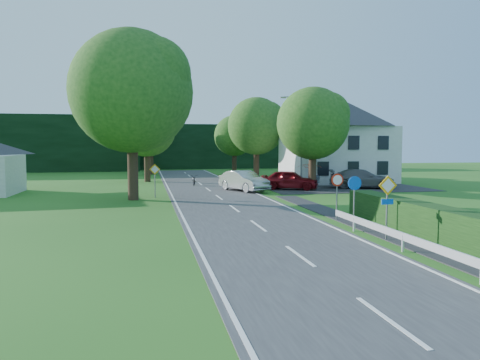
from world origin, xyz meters
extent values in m
plane|color=#225518|center=(0.00, 0.00, 0.00)|extent=(160.00, 160.00, 0.00)
cube|color=#363639|center=(0.00, 20.00, 0.02)|extent=(7.00, 80.00, 0.04)
cube|color=black|center=(12.00, 33.00, 0.02)|extent=(14.00, 16.00, 0.04)
cube|color=white|center=(-3.25, 20.00, 0.04)|extent=(0.12, 80.00, 0.01)
cube|color=white|center=(3.25, 20.00, 0.04)|extent=(0.12, 80.00, 0.01)
cube|color=black|center=(8.00, 66.00, 3.50)|extent=(30.00, 5.00, 7.00)
cube|color=silver|center=(14.00, 36.00, 2.80)|extent=(10.00, 8.00, 5.60)
pyramid|color=#28282D|center=(14.00, 36.00, 7.10)|extent=(10.60, 8.40, 3.00)
cylinder|color=slate|center=(8.20, 30.00, 4.00)|extent=(0.16, 0.16, 8.00)
cylinder|color=slate|center=(7.40, 30.00, 7.90)|extent=(1.70, 0.10, 0.10)
cube|color=slate|center=(6.50, 30.00, 7.85)|extent=(0.50, 0.18, 0.12)
cylinder|color=slate|center=(4.30, 8.00, 1.20)|extent=(0.07, 0.07, 2.40)
cube|color=#FFAB0D|center=(4.30, 7.97, 2.20)|extent=(0.78, 0.04, 0.78)
cube|color=white|center=(4.30, 7.97, 2.20)|extent=(0.57, 0.05, 0.57)
cube|color=blue|center=(4.30, 7.97, 1.55)|extent=(0.50, 0.04, 0.22)
cylinder|color=slate|center=(4.30, 11.00, 1.10)|extent=(0.07, 0.07, 2.20)
cylinder|color=blue|center=(4.30, 10.97, 2.05)|extent=(0.64, 0.04, 0.64)
cylinder|color=slate|center=(4.30, 13.00, 1.10)|extent=(0.07, 0.07, 2.20)
cylinder|color=red|center=(4.30, 12.97, 2.05)|extent=(0.64, 0.04, 0.64)
cylinder|color=white|center=(4.30, 12.95, 2.05)|extent=(0.48, 0.04, 0.48)
cylinder|color=slate|center=(-4.50, 25.00, 1.10)|extent=(0.07, 0.07, 2.20)
cube|color=#FFAB0D|center=(-4.50, 24.97, 2.05)|extent=(0.78, 0.04, 0.78)
cube|color=white|center=(-4.50, 24.97, 2.05)|extent=(0.57, 0.05, 0.57)
imported|color=#A2A1A6|center=(2.69, 28.22, 0.86)|extent=(3.66, 5.27, 1.65)
imported|color=black|center=(-0.75, 34.26, 0.53)|extent=(0.90, 1.95, 0.99)
imported|color=maroon|center=(6.78, 28.84, 0.86)|extent=(5.16, 3.81, 1.63)
imported|color=silver|center=(11.98, 33.12, 0.73)|extent=(4.43, 2.57, 1.38)
imported|color=#56565C|center=(13.31, 28.70, 0.86)|extent=(6.07, 3.95, 1.64)
imported|color=#B8B6BE|center=(16.20, 33.83, 0.82)|extent=(5.96, 3.47, 1.56)
imported|color=red|center=(9.49, 31.58, 1.10)|extent=(2.86, 2.89, 2.11)
camera|label=1|loc=(-5.07, -8.96, 3.81)|focal=35.00mm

